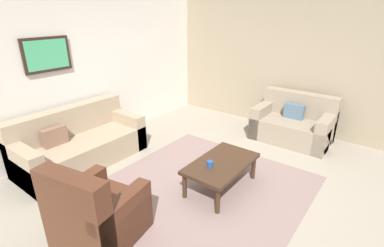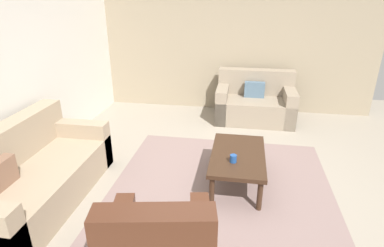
{
  "view_description": "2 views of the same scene",
  "coord_description": "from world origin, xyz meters",
  "px_view_note": "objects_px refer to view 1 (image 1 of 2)",
  "views": [
    {
      "loc": [
        -2.74,
        -1.92,
        2.36
      ],
      "look_at": [
        0.27,
        0.37,
        0.83
      ],
      "focal_mm": 26.66,
      "sensor_mm": 36.0,
      "label": 1
    },
    {
      "loc": [
        -3.2,
        -0.18,
        2.22
      ],
      "look_at": [
        0.17,
        0.38,
        0.79
      ],
      "focal_mm": 29.75,
      "sensor_mm": 36.0,
      "label": 2
    }
  ],
  "objects_px": {
    "couch_main": "(79,144)",
    "framed_artwork": "(47,55)",
    "coffee_table": "(221,165)",
    "armchair_leather": "(95,217)",
    "couch_loveseat": "(294,124)",
    "cup": "(210,164)"
  },
  "relations": [
    {
      "from": "armchair_leather",
      "to": "coffee_table",
      "type": "height_order",
      "value": "armchair_leather"
    },
    {
      "from": "cup",
      "to": "framed_artwork",
      "type": "relative_size",
      "value": 0.12
    },
    {
      "from": "cup",
      "to": "coffee_table",
      "type": "bearing_deg",
      "value": -13.35
    },
    {
      "from": "armchair_leather",
      "to": "cup",
      "type": "distance_m",
      "value": 1.53
    },
    {
      "from": "armchair_leather",
      "to": "couch_loveseat",
      "type": "bearing_deg",
      "value": -11.34
    },
    {
      "from": "couch_main",
      "to": "coffee_table",
      "type": "relative_size",
      "value": 1.8
    },
    {
      "from": "couch_loveseat",
      "to": "framed_artwork",
      "type": "relative_size",
      "value": 1.91
    },
    {
      "from": "armchair_leather",
      "to": "cup",
      "type": "relative_size",
      "value": 10.73
    },
    {
      "from": "cup",
      "to": "framed_artwork",
      "type": "distance_m",
      "value": 2.98
    },
    {
      "from": "couch_main",
      "to": "armchair_leather",
      "type": "xyz_separation_m",
      "value": [
        -0.91,
        -1.74,
        0.01
      ]
    },
    {
      "from": "couch_main",
      "to": "couch_loveseat",
      "type": "bearing_deg",
      "value": -40.14
    },
    {
      "from": "couch_main",
      "to": "coffee_table",
      "type": "xyz_separation_m",
      "value": [
        0.75,
        -2.28,
        0.06
      ]
    },
    {
      "from": "framed_artwork",
      "to": "armchair_leather",
      "type": "bearing_deg",
      "value": -112.04
    },
    {
      "from": "coffee_table",
      "to": "framed_artwork",
      "type": "bearing_deg",
      "value": 106.27
    },
    {
      "from": "couch_loveseat",
      "to": "framed_artwork",
      "type": "height_order",
      "value": "framed_artwork"
    },
    {
      "from": "armchair_leather",
      "to": "coffee_table",
      "type": "relative_size",
      "value": 0.86
    },
    {
      "from": "cup",
      "to": "framed_artwork",
      "type": "bearing_deg",
      "value": 102.26
    },
    {
      "from": "couch_loveseat",
      "to": "armchair_leather",
      "type": "bearing_deg",
      "value": 168.66
    },
    {
      "from": "armchair_leather",
      "to": "framed_artwork",
      "type": "xyz_separation_m",
      "value": [
        0.87,
        2.15,
        1.4
      ]
    },
    {
      "from": "couch_loveseat",
      "to": "armchair_leather",
      "type": "xyz_separation_m",
      "value": [
        -3.89,
        0.78,
        0.01
      ]
    },
    {
      "from": "armchair_leather",
      "to": "framed_artwork",
      "type": "height_order",
      "value": "framed_artwork"
    },
    {
      "from": "couch_main",
      "to": "framed_artwork",
      "type": "xyz_separation_m",
      "value": [
        -0.04,
        0.41,
        1.41
      ]
    }
  ]
}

